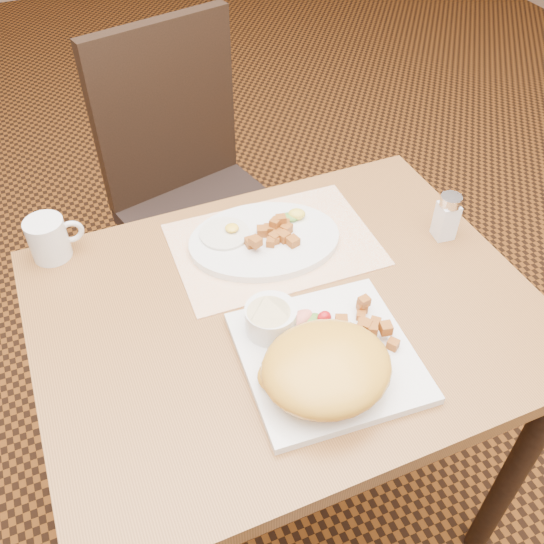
{
  "coord_description": "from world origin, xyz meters",
  "views": [
    {
      "loc": [
        -0.32,
        -0.68,
        1.56
      ],
      "look_at": [
        -0.02,
        0.03,
        0.82
      ],
      "focal_mm": 40.0,
      "sensor_mm": 36.0,
      "label": 1
    }
  ],
  "objects_px": {
    "table": "(286,345)",
    "plate_square": "(327,356)",
    "coffee_mug": "(49,238)",
    "salt_shaker": "(447,216)",
    "chair_far": "(193,185)",
    "plate_oval": "(264,240)"
  },
  "relations": [
    {
      "from": "plate_square",
      "to": "plate_oval",
      "type": "distance_m",
      "value": 0.31
    },
    {
      "from": "table",
      "to": "plate_square",
      "type": "relative_size",
      "value": 3.21
    },
    {
      "from": "salt_shaker",
      "to": "plate_square",
      "type": "bearing_deg",
      "value": -151.71
    },
    {
      "from": "plate_square",
      "to": "coffee_mug",
      "type": "relative_size",
      "value": 2.59
    },
    {
      "from": "plate_square",
      "to": "coffee_mug",
      "type": "height_order",
      "value": "coffee_mug"
    },
    {
      "from": "coffee_mug",
      "to": "salt_shaker",
      "type": "bearing_deg",
      "value": -18.56
    },
    {
      "from": "salt_shaker",
      "to": "coffee_mug",
      "type": "distance_m",
      "value": 0.78
    },
    {
      "from": "table",
      "to": "chair_far",
      "type": "bearing_deg",
      "value": 87.94
    },
    {
      "from": "coffee_mug",
      "to": "plate_oval",
      "type": "bearing_deg",
      "value": -18.5
    },
    {
      "from": "chair_far",
      "to": "plate_oval",
      "type": "bearing_deg",
      "value": 76.29
    },
    {
      "from": "plate_square",
      "to": "chair_far",
      "type": "bearing_deg",
      "value": 89.13
    },
    {
      "from": "table",
      "to": "salt_shaker",
      "type": "height_order",
      "value": "salt_shaker"
    },
    {
      "from": "plate_oval",
      "to": "coffee_mug",
      "type": "height_order",
      "value": "coffee_mug"
    },
    {
      "from": "table",
      "to": "coffee_mug",
      "type": "distance_m",
      "value": 0.5
    },
    {
      "from": "table",
      "to": "salt_shaker",
      "type": "distance_m",
      "value": 0.41
    },
    {
      "from": "table",
      "to": "chair_far",
      "type": "xyz_separation_m",
      "value": [
        0.03,
        0.71,
        -0.1
      ]
    },
    {
      "from": "table",
      "to": "plate_square",
      "type": "bearing_deg",
      "value": -84.56
    },
    {
      "from": "plate_oval",
      "to": "coffee_mug",
      "type": "xyz_separation_m",
      "value": [
        -0.4,
        0.13,
        0.03
      ]
    },
    {
      "from": "table",
      "to": "plate_oval",
      "type": "height_order",
      "value": "plate_oval"
    },
    {
      "from": "plate_square",
      "to": "plate_oval",
      "type": "bearing_deg",
      "value": 87.42
    },
    {
      "from": "plate_oval",
      "to": "salt_shaker",
      "type": "height_order",
      "value": "salt_shaker"
    },
    {
      "from": "chair_far",
      "to": "plate_square",
      "type": "bearing_deg",
      "value": 75.3
    }
  ]
}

